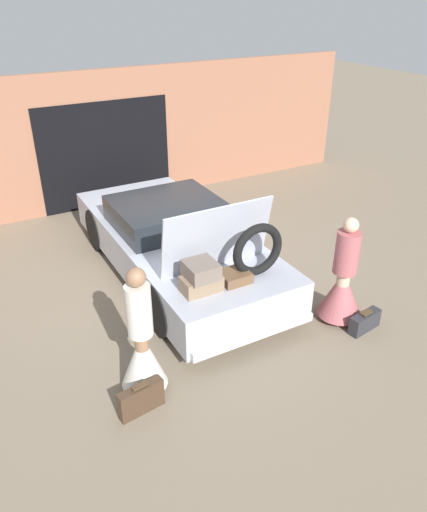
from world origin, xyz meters
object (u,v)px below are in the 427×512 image
object	(u,v)px
person_left	(142,348)
person_right	(342,285)
car	(176,242)
suitcase_beside_right_person	(365,322)
suitcase_beside_left_person	(141,399)

from	to	relation	value
person_left	person_right	size ratio (longest dim) A/B	1.05
car	suitcase_beside_right_person	world-z (taller)	car
car	suitcase_beside_left_person	bearing A→B (deg)	-122.50
person_right	suitcase_beside_left_person	bearing A→B (deg)	97.00
car	person_right	distance (m)	2.75
car	person_left	xyz separation A→B (m)	(-1.50, -2.29, 0.04)
car	suitcase_beside_right_person	xyz separation A→B (m)	(1.62, -2.71, -0.42)
person_right	suitcase_beside_left_person	size ratio (longest dim) A/B	2.87
car	suitcase_beside_right_person	bearing A→B (deg)	-59.17
person_left	suitcase_beside_left_person	xyz separation A→B (m)	(-0.18, -0.33, -0.42)
car	suitcase_beside_left_person	distance (m)	3.13
person_right	suitcase_beside_right_person	bearing A→B (deg)	-161.99
person_left	suitcase_beside_right_person	size ratio (longest dim) A/B	3.13
car	suitcase_beside_left_person	size ratio (longest dim) A/B	8.65
car	person_left	distance (m)	2.74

